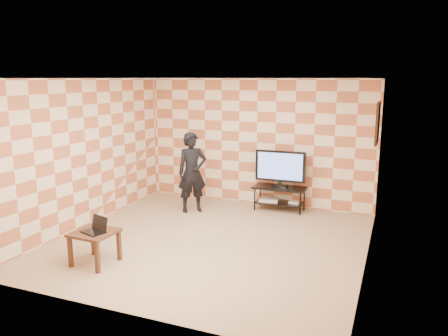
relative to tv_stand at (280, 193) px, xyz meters
The scene contains 14 objects.
floor 2.29m from the tv_stand, 105.77° to the right, with size 5.00×5.00×0.00m, color tan.
wall_back 1.20m from the tv_stand, 152.23° to the left, with size 5.00×0.02×2.70m, color beige.
wall_front 4.82m from the tv_stand, 97.49° to the right, with size 5.00×0.02×2.70m, color beige.
wall_left 3.92m from the tv_stand, 145.05° to the right, with size 0.02×5.00×2.70m, color beige.
wall_right 3.04m from the tv_stand, 49.10° to the right, with size 0.02×5.00×2.70m, color beige.
ceiling 3.25m from the tv_stand, 105.77° to the right, with size 5.00×5.00×0.02m, color white.
wall_art 2.52m from the tv_stand, 18.65° to the right, with size 0.04×0.72×0.72m.
tv_stand is the anchor object (origin of this frame).
tv 0.55m from the tv_stand, 90.96° to the right, with size 1.04×0.20×0.76m.
dvd_player 0.27m from the tv_stand, behind, with size 0.39×0.28×0.06m, color silver.
game_console 0.36m from the tv_stand, ahead, with size 0.21×0.15×0.05m, color silver.
side_table 4.08m from the tv_stand, 116.77° to the right, with size 0.61×0.61×0.50m.
laptop 4.07m from the tv_stand, 116.33° to the right, with size 0.40×0.35×0.22m.
person 1.86m from the tv_stand, 155.67° to the right, with size 0.60×0.39×1.64m, color black.
Camera 1 is at (2.81, -6.40, 2.70)m, focal length 35.00 mm.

